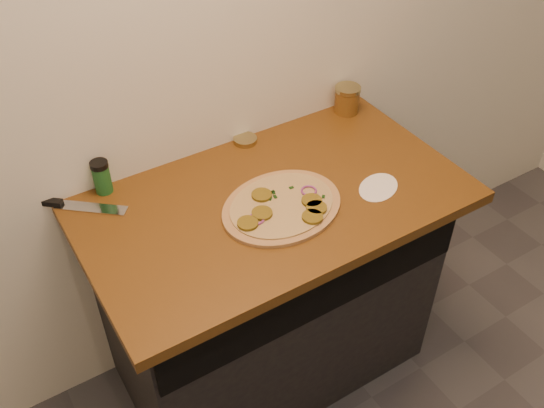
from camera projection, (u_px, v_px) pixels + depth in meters
cabinet at (269, 290)px, 2.20m from camera, size 1.10×0.60×0.86m
countertop at (273, 201)px, 1.89m from camera, size 1.20×0.70×0.04m
pizza at (282, 206)px, 1.83m from camera, size 0.45×0.45×0.03m
chefs_knife at (66, 204)px, 1.84m from camera, size 0.27×0.23×0.02m
mason_jar_lid at (245, 140)px, 2.09m from camera, size 0.10×0.10×0.02m
salsa_jar at (347, 99)px, 2.22m from camera, size 0.09×0.09×0.10m
spice_shaker at (102, 177)px, 1.86m from camera, size 0.06×0.06×0.11m
flour_spill at (378, 187)px, 1.91m from camera, size 0.21×0.21×0.00m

